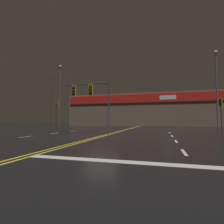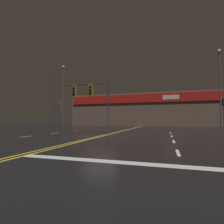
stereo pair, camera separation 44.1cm
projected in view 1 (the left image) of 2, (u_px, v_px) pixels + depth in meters
The scene contains 9 objects.
ground_plane at pixel (101, 136), 13.23m from camera, with size 200.00×200.00×0.00m, color black.
road_markings at pixel (109, 139), 11.48m from camera, with size 15.54×60.00×0.01m.
traffic_signal_median at pixel (90, 94), 15.68m from camera, with size 4.25×0.36×4.76m.
traffic_signal_corner_northeast at pixel (221, 107), 20.52m from camera, with size 0.42×0.36×3.87m.
traffic_signal_corner_northwest at pixel (57, 109), 26.55m from camera, with size 0.42×0.36×4.00m.
streetlight_near_left at pixel (60, 88), 34.47m from camera, with size 0.56×0.56×12.20m.
streetlight_near_right at pixel (216, 80), 26.65m from camera, with size 0.56×0.56×12.00m.
building_backdrop at pixel (142, 110), 42.11m from camera, with size 33.41×10.23×7.18m.
utility_pole_row at pixel (129, 100), 37.97m from camera, with size 47.19×0.26×12.09m.
Camera 1 is at (4.39, -12.59, 1.22)m, focal length 28.00 mm.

